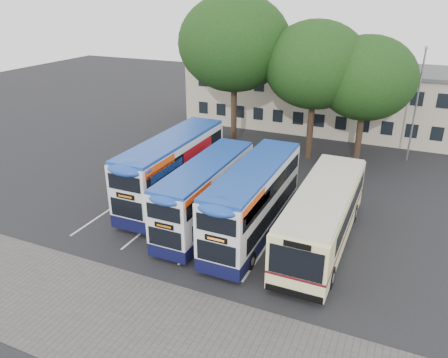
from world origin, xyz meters
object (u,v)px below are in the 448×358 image
lamp_post (417,99)px  tree_left (234,43)px  tree_right (366,78)px  bus_dd_right (254,198)px  bus_single (323,212)px  bus_dd_left (173,166)px  tree_mid (315,65)px  bus_dd_mid (206,191)px

lamp_post → tree_left: (-14.11, -2.90, 3.83)m
tree_right → lamp_post: bearing=27.6°
bus_dd_right → bus_single: size_ratio=0.90×
bus_dd_left → bus_dd_right: bus_dd_left is taller
lamp_post → tree_mid: 8.33m
tree_left → bus_dd_mid: 15.23m
tree_left → bus_dd_right: (6.75, -13.09, -6.64)m
lamp_post → bus_single: lamp_post is taller
bus_dd_mid → tree_mid: bearing=78.4°
tree_right → bus_dd_left: (-9.97, -11.96, -4.39)m
lamp_post → bus_dd_left: 19.72m
bus_dd_left → tree_mid: bearing=61.5°
bus_dd_mid → bus_dd_right: bus_dd_right is taller
tree_mid → bus_single: (3.91, -12.81, -5.70)m
tree_right → bus_dd_left: tree_right is taller
tree_mid → bus_dd_mid: size_ratio=1.17×
tree_mid → tree_right: (3.80, 0.58, -0.81)m
tree_left → bus_single: tree_left is taller
lamp_post → tree_mid: size_ratio=0.83×
bus_dd_mid → bus_dd_left: bearing=148.5°
bus_dd_left → bus_dd_mid: bearing=-31.5°
lamp_post → bus_single: bearing=-103.3°
bus_dd_mid → bus_single: bearing=5.7°
bus_dd_left → bus_dd_right: (6.34, -2.09, -0.09)m
tree_mid → bus_dd_right: 14.47m
lamp_post → bus_dd_right: size_ratio=0.92×
lamp_post → bus_dd_right: lamp_post is taller
bus_dd_right → bus_dd_left: bearing=161.8°
bus_dd_left → bus_single: bearing=-8.1°
lamp_post → bus_dd_right: (-7.37, -16.00, -2.81)m
tree_left → bus_dd_mid: (3.81, -13.10, -6.77)m
bus_dd_right → bus_dd_mid: bearing=-180.0°
tree_right → bus_dd_left: bearing=-129.8°
tree_left → tree_right: size_ratio=1.29×
lamp_post → bus_single: size_ratio=0.83×
lamp_post → bus_dd_left: size_ratio=0.88×
tree_left → tree_mid: 6.72m
tree_left → bus_single: size_ratio=1.16×
tree_right → tree_mid: bearing=-171.4°
tree_right → bus_dd_mid: (-6.56, -14.05, -4.61)m
bus_single → lamp_post: bearing=76.7°
tree_left → bus_dd_mid: tree_left is taller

